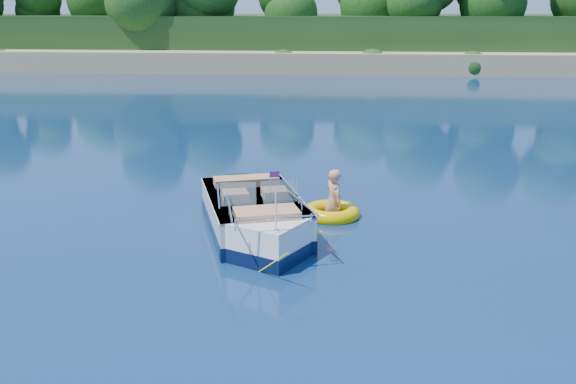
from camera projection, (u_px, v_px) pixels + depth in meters
name	position (u px, v px, depth m)	size (l,w,h in m)	color
ground	(373.00, 248.00, 12.26)	(160.00, 160.00, 0.00)	#091D3F
shoreline	(357.00, 42.00, 73.07)	(170.00, 59.00, 6.00)	tan
motorboat	(256.00, 220.00, 12.86)	(2.78, 4.87, 1.69)	white
tow_tube	(331.00, 213.00, 14.10)	(1.27, 1.27, 0.33)	#F5C200
boy	(333.00, 216.00, 14.18)	(0.56, 0.37, 1.53)	tan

